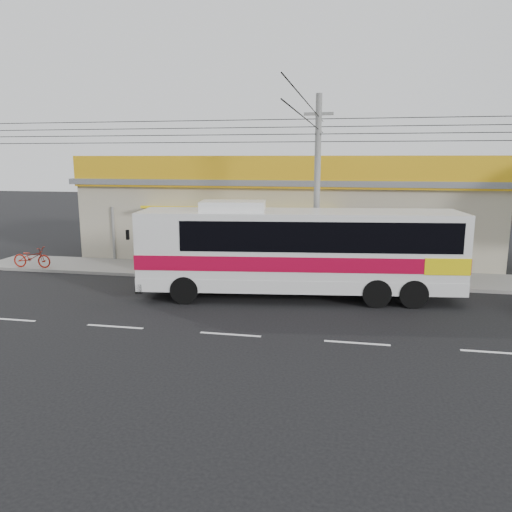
{
  "coord_description": "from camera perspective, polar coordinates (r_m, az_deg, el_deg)",
  "views": [
    {
      "loc": [
        3.71,
        -17.32,
        5.58
      ],
      "look_at": [
        -0.03,
        2.0,
        1.71
      ],
      "focal_mm": 35.0,
      "sensor_mm": 36.0,
      "label": 1
    }
  ],
  "objects": [
    {
      "name": "motorbike_red",
      "position": [
        27.52,
        -24.23,
        -0.14
      ],
      "size": [
        2.02,
        0.77,
        1.05
      ],
      "primitive_type": "imported",
      "rotation": [
        0.0,
        0.0,
        1.61
      ],
      "color": "maroon",
      "rests_on": "sidewalk"
    },
    {
      "name": "utility_pole",
      "position": [
        21.6,
        7.14,
        14.19
      ],
      "size": [
        34.0,
        14.0,
        8.21
      ],
      "color": "slate",
      "rests_on": "ground"
    },
    {
      "name": "coach_bus",
      "position": [
        20.04,
        5.47,
        1.05
      ],
      "size": [
        12.91,
        4.26,
        3.91
      ],
      "rotation": [
        0.0,
        0.0,
        0.13
      ],
      "color": "silver",
      "rests_on": "ground"
    },
    {
      "name": "motorbike_dark",
      "position": [
        26.12,
        -9.24,
        0.0
      ],
      "size": [
        1.54,
        0.52,
        0.91
      ],
      "primitive_type": "imported",
      "rotation": [
        0.0,
        0.0,
        1.51
      ],
      "color": "black",
      "rests_on": "sidewalk"
    },
    {
      "name": "lane_markings",
      "position": [
        16.26,
        -2.95,
        -8.96
      ],
      "size": [
        50.0,
        0.12,
        0.01
      ],
      "primitive_type": null,
      "color": "silver",
      "rests_on": "ground"
    },
    {
      "name": "storefront_building",
      "position": [
        29.28,
        3.61,
        4.67
      ],
      "size": [
        22.6,
        9.2,
        5.7
      ],
      "color": "#ABA389",
      "rests_on": "ground"
    },
    {
      "name": "sidewalk",
      "position": [
        24.24,
        1.87,
        -2.0
      ],
      "size": [
        30.0,
        3.2,
        0.15
      ],
      "primitive_type": "cube",
      "color": "gray",
      "rests_on": "ground"
    },
    {
      "name": "ground",
      "position": [
        18.57,
        -1.09,
        -6.36
      ],
      "size": [
        120.0,
        120.0,
        0.0
      ],
      "primitive_type": "plane",
      "color": "black",
      "rests_on": "ground"
    }
  ]
}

